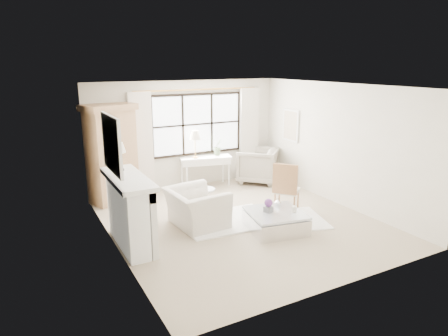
{
  "coord_description": "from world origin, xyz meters",
  "views": [
    {
      "loc": [
        -3.86,
        -6.47,
        3.13
      ],
      "look_at": [
        -0.29,
        0.2,
        1.12
      ],
      "focal_mm": 32.0,
      "sensor_mm": 36.0,
      "label": 1
    }
  ],
  "objects": [
    {
      "name": "window_pane",
      "position": [
        0.3,
        2.73,
        1.6
      ],
      "size": [
        2.4,
        0.02,
        1.5
      ],
      "primitive_type": "cube",
      "color": "white",
      "rests_on": "wall_back"
    },
    {
      "name": "coffee_table",
      "position": [
        0.36,
        -0.67,
        0.18
      ],
      "size": [
        1.16,
        1.16,
        0.38
      ],
      "rotation": [
        0.0,
        0.0,
        -0.18
      ],
      "color": "silver",
      "rests_on": "floor"
    },
    {
      "name": "coffee_vase",
      "position": [
        0.59,
        -0.42,
        0.45
      ],
      "size": [
        0.14,
        0.14,
        0.14
      ],
      "primitive_type": "imported",
      "rotation": [
        0.0,
        0.0,
        0.04
      ],
      "color": "silver",
      "rests_on": "coffee_table"
    },
    {
      "name": "planter_flowers",
      "position": [
        0.23,
        -0.62,
        0.56
      ],
      "size": [
        0.16,
        0.16,
        0.16
      ],
      "primitive_type": "sphere",
      "color": "#67317C",
      "rests_on": "planter_box"
    },
    {
      "name": "floor",
      "position": [
        0.0,
        0.0,
        0.0
      ],
      "size": [
        5.5,
        5.5,
        0.0
      ],
      "primitive_type": "plane",
      "color": "tan",
      "rests_on": "ground"
    },
    {
      "name": "wall_back",
      "position": [
        0.0,
        2.75,
        1.35
      ],
      "size": [
        5.0,
        0.0,
        5.0
      ],
      "primitive_type": "plane",
      "rotation": [
        1.57,
        0.0,
        0.0
      ],
      "color": "beige",
      "rests_on": "ground"
    },
    {
      "name": "mirror_glass",
      "position": [
        -2.44,
        0.0,
        1.84
      ],
      "size": [
        0.02,
        1.0,
        0.8
      ],
      "primitive_type": "cube",
      "color": "silver",
      "rests_on": "wall_left"
    },
    {
      "name": "french_chair",
      "position": [
        1.16,
        0.05,
        0.31
      ],
      "size": [
        0.68,
        0.68,
        1.08
      ],
      "rotation": [
        0.0,
        0.0,
        2.27
      ],
      "color": "#AA7447",
      "rests_on": "floor"
    },
    {
      "name": "fireplace",
      "position": [
        -2.27,
        0.0,
        0.65
      ],
      "size": [
        0.58,
        1.66,
        1.26
      ],
      "color": "silver",
      "rests_on": "ground"
    },
    {
      "name": "wall_left",
      "position": [
        -2.5,
        0.0,
        1.35
      ],
      "size": [
        0.0,
        5.5,
        5.5
      ],
      "primitive_type": "plane",
      "rotation": [
        1.57,
        0.0,
        1.57
      ],
      "color": "beige",
      "rests_on": "ground"
    },
    {
      "name": "art_frame",
      "position": [
        2.47,
        1.7,
        1.55
      ],
      "size": [
        0.04,
        0.62,
        0.82
      ],
      "primitive_type": "cube",
      "color": "silver",
      "rests_on": "wall_right"
    },
    {
      "name": "ceiling",
      "position": [
        0.0,
        0.0,
        2.7
      ],
      "size": [
        5.5,
        5.5,
        0.0
      ],
      "primitive_type": "plane",
      "rotation": [
        3.14,
        0.0,
        0.0
      ],
      "color": "white",
      "rests_on": "ground"
    },
    {
      "name": "art_canvas",
      "position": [
        2.45,
        1.7,
        1.55
      ],
      "size": [
        0.01,
        0.52,
        0.72
      ],
      "primitive_type": "cube",
      "color": "beige",
      "rests_on": "wall_right"
    },
    {
      "name": "armoire",
      "position": [
        -1.95,
        2.48,
        1.14
      ],
      "size": [
        1.29,
        1.04,
        2.24
      ],
      "rotation": [
        0.0,
        0.0,
        0.35
      ],
      "color": "tan",
      "rests_on": "floor"
    },
    {
      "name": "console_lamp",
      "position": [
        0.11,
        2.46,
        1.36
      ],
      "size": [
        0.28,
        0.28,
        0.69
      ],
      "color": "#BC8941",
      "rests_on": "console_table"
    },
    {
      "name": "curtain_right",
      "position": [
        1.8,
        2.65,
        1.24
      ],
      "size": [
        0.55,
        0.1,
        2.47
      ],
      "primitive_type": "cube",
      "color": "beige",
      "rests_on": "ground"
    },
    {
      "name": "planter_box",
      "position": [
        0.23,
        -0.62,
        0.43
      ],
      "size": [
        0.18,
        0.18,
        0.11
      ],
      "primitive_type": "cube",
      "rotation": [
        0.0,
        0.0,
        0.38
      ],
      "color": "slate",
      "rests_on": "coffee_table"
    },
    {
      "name": "pillar_candle",
      "position": [
        0.65,
        -0.86,
        0.44
      ],
      "size": [
        0.09,
        0.09,
        0.12
      ],
      "primitive_type": "cylinder",
      "color": "beige",
      "rests_on": "coffee_table"
    },
    {
      "name": "curtain_rod",
      "position": [
        0.3,
        2.67,
        2.47
      ],
      "size": [
        3.3,
        0.04,
        0.04
      ],
      "primitive_type": "cylinder",
      "rotation": [
        0.0,
        1.57,
        0.0
      ],
      "color": "#BB8640",
      "rests_on": "wall_back"
    },
    {
      "name": "club_armchair",
      "position": [
        -0.88,
        0.25,
        0.37
      ],
      "size": [
        1.08,
        1.21,
        0.74
      ],
      "primitive_type": "imported",
      "rotation": [
        0.0,
        0.0,
        1.65
      ],
      "color": "beige",
      "rests_on": "floor"
    },
    {
      "name": "curtain_left",
      "position": [
        -1.2,
        2.65,
        1.24
      ],
      "size": [
        0.55,
        0.1,
        2.47
      ],
      "primitive_type": "cube",
      "color": "silver",
      "rests_on": "ground"
    },
    {
      "name": "rug_left",
      "position": [
        -0.24,
        0.15,
        0.02
      ],
      "size": [
        1.9,
        1.4,
        0.03
      ],
      "primitive_type": "cube",
      "rotation": [
        0.0,
        0.0,
        -0.06
      ],
      "color": "white",
      "rests_on": "floor"
    },
    {
      "name": "wall_right",
      "position": [
        2.5,
        0.0,
        1.35
      ],
      "size": [
        0.0,
        5.5,
        5.5
      ],
      "primitive_type": "plane",
      "rotation": [
        1.57,
        0.0,
        -1.57
      ],
      "color": "beige",
      "rests_on": "ground"
    },
    {
      "name": "orchid_plant",
      "position": [
        0.75,
        2.47,
        1.02
      ],
      "size": [
        0.31,
        0.29,
        0.44
      ],
      "primitive_type": "imported",
      "rotation": [
        0.0,
        0.0,
        0.53
      ],
      "color": "#5A704A",
      "rests_on": "console_table"
    },
    {
      "name": "side_table",
      "position": [
        -0.36,
        0.88,
        0.33
      ],
      "size": [
        0.4,
        0.4,
        0.51
      ],
      "color": "silver",
      "rests_on": "floor"
    },
    {
      "name": "rug_right",
      "position": [
        0.78,
        -0.39,
        0.02
      ],
      "size": [
        1.89,
        1.61,
        0.03
      ],
      "primitive_type": "cube",
      "rotation": [
        0.0,
        0.0,
        -0.29
      ],
      "color": "white",
      "rests_on": "floor"
    },
    {
      "name": "mirror_frame",
      "position": [
        -2.47,
        0.0,
        1.84
      ],
      "size": [
        0.05,
        1.15,
        0.95
      ],
      "primitive_type": "cube",
      "color": "silver",
      "rests_on": "wall_left"
    },
    {
      "name": "window_frame",
      "position": [
        0.3,
        2.72,
        1.6
      ],
      "size": [
        2.5,
        0.04,
        1.5
      ],
      "primitive_type": null,
      "color": "black",
      "rests_on": "wall_back"
    },
    {
      "name": "console_table",
      "position": [
        0.39,
        2.45,
        0.4
      ],
      "size": [
        1.37,
        0.74,
        0.8
      ],
      "rotation": [
        0.0,
        0.0,
        -0.23
      ],
      "color": "white",
      "rests_on": "floor"
    },
    {
      "name": "wall_front",
      "position": [
        0.0,
        -2.75,
        1.35
      ],
      "size": [
        5.0,
        0.0,
        5.0
      ],
      "primitive_type": "plane",
      "rotation": [
        -1.57,
        0.0,
        0.0
      ],
      "color": "silver",
      "rests_on": "ground"
    },
    {
      "name": "mantel_lamp",
      "position": [
        -2.25,
        0.44,
        1.65
      ],
      "size": [
        0.22,
        0.22,
        0.51
      ],
      "color": "black",
      "rests_on": "fireplace"
    },
    {
      "name": "wingback_chair",
      "position": [
        1.8,
        2.19,
        0.46
      ],
      "size": [
        1.41,
        1.41,
        0.92
      ],
      "primitive_type": "imported",
      "rotation": [
        0.0,
        0.0,
        -2.35
      ],
      "color": "#9F9786",
      "rests_on": "floor"
    }
  ]
}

